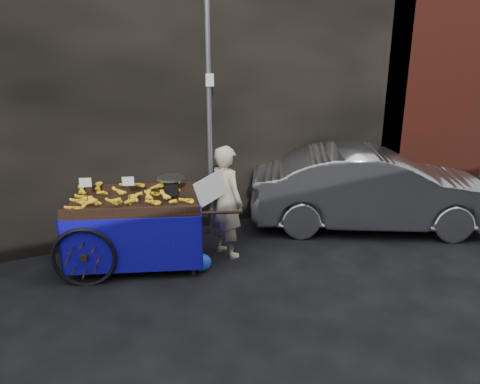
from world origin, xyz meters
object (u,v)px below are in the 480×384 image
banana_cart (131,208)px  plastic_bag (202,263)px  vendor (226,202)px  parked_car (372,189)px

banana_cart → plastic_bag: bearing=-20.7°
banana_cart → vendor: size_ratio=1.63×
parked_car → plastic_bag: bearing=124.1°
banana_cart → plastic_bag: (0.73, -0.65, -0.68)m
plastic_bag → parked_car: (3.11, 0.26, 0.52)m
vendor → plastic_bag: (-0.52, -0.32, -0.68)m
banana_cart → vendor: 1.29m
banana_cart → vendor: vendor is taller
banana_cart → parked_car: (3.84, -0.39, -0.16)m
plastic_bag → parked_car: parked_car is taller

